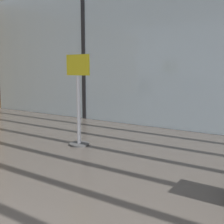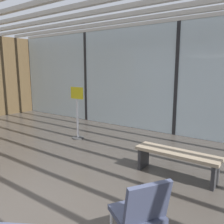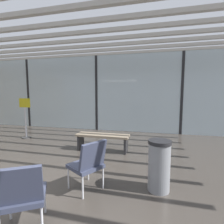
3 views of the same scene
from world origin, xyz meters
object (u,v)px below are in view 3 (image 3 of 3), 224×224
at_px(lounge_chair_0, 22,193).
at_px(trash_bin, 159,165).
at_px(lounge_chair_3, 89,162).
at_px(waiting_bench, 102,138).
at_px(parked_airplane, 108,87).
at_px(info_sign, 26,119).

relative_size(lounge_chair_0, trash_bin, 1.01).
relative_size(lounge_chair_3, waiting_bench, 0.58).
height_order(parked_airplane, waiting_bench, parked_airplane).
height_order(lounge_chair_0, waiting_bench, lounge_chair_0).
bearing_deg(waiting_bench, lounge_chair_3, -78.88).
relative_size(lounge_chair_0, lounge_chair_3, 1.00).
bearing_deg(info_sign, trash_bin, -26.83).
bearing_deg(parked_airplane, waiting_bench, -75.69).
bearing_deg(trash_bin, lounge_chair_3, -165.51).
xyz_separation_m(waiting_bench, trash_bin, (1.51, -1.68, 0.07)).
bearing_deg(trash_bin, waiting_bench, 131.91).
xyz_separation_m(lounge_chair_3, trash_bin, (1.13, 0.29, -0.06)).
distance_m(parked_airplane, waiting_bench, 8.56).
distance_m(waiting_bench, info_sign, 3.19).
distance_m(lounge_chair_0, trash_bin, 2.02).
height_order(waiting_bench, info_sign, info_sign).
distance_m(parked_airplane, info_sign, 7.67).
xyz_separation_m(lounge_chair_0, info_sign, (-3.07, 3.64, 0.18)).
relative_size(waiting_bench, trash_bin, 1.75).
bearing_deg(waiting_bench, parked_airplane, 104.75).
bearing_deg(info_sign, parked_airplane, 82.13).
relative_size(lounge_chair_3, info_sign, 0.60).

